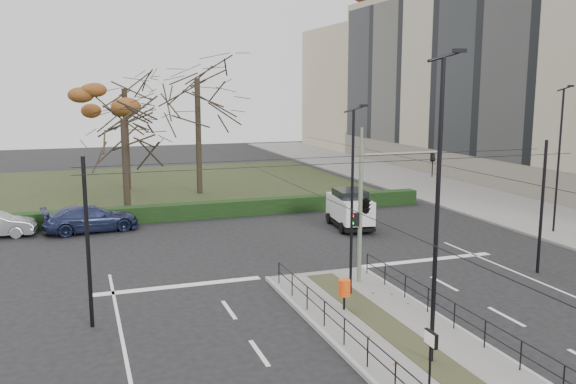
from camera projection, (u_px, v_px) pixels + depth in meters
name	position (u px, v px, depth m)	size (l,w,h in m)	color
ground	(365.00, 313.00, 22.55)	(140.00, 140.00, 0.00)	black
median_island	(399.00, 337.00, 20.22)	(4.40, 15.00, 0.14)	slate
sidewalk_east	(445.00, 191.00, 48.85)	(8.00, 90.00, 0.14)	slate
park	(127.00, 188.00, 50.39)	(38.00, 26.00, 0.10)	#222D16
hedge	(145.00, 214.00, 37.84)	(38.00, 1.00, 1.00)	black
apartment_block	(537.00, 62.00, 52.17)	(13.09, 52.10, 21.64)	tan
median_railing	(401.00, 312.00, 19.97)	(4.14, 13.24, 0.92)	black
catenary	(349.00, 214.00, 23.48)	(20.00, 34.00, 6.00)	black
traffic_light	(368.00, 202.00, 25.35)	(3.97, 2.26, 5.83)	slate
litter_bin	(344.00, 288.00, 22.41)	(0.45, 0.45, 1.15)	black
info_panel	(431.00, 347.00, 15.56)	(0.11, 0.52, 1.99)	black
streetlamp_median_near	(438.00, 209.00, 17.51)	(0.77, 0.16, 9.18)	black
streetlamp_median_far	(352.00, 200.00, 23.65)	(0.62, 0.13, 7.48)	black
streetlamp_sidewalk	(559.00, 158.00, 34.12)	(0.69, 0.14, 8.25)	black
parked_car_third	(91.00, 218.00, 35.27)	(2.17, 5.34, 1.55)	#20284A
white_van	(350.00, 208.00, 36.15)	(2.36, 4.42, 2.30)	silver
rust_tree	(124.00, 89.00, 48.28)	(7.50, 7.50, 10.63)	black
bare_tree_center	(197.00, 87.00, 46.33)	(7.59, 7.59, 11.77)	black
bare_tree_near	(124.00, 127.00, 38.14)	(5.79, 5.79, 8.24)	black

